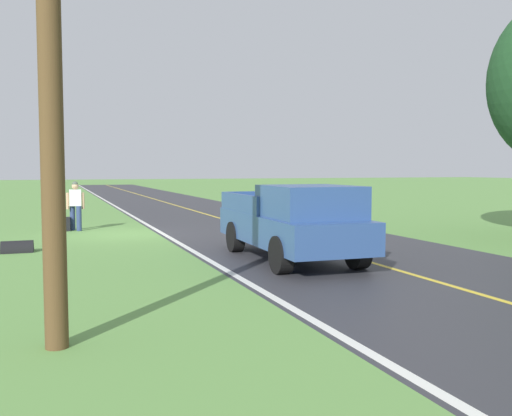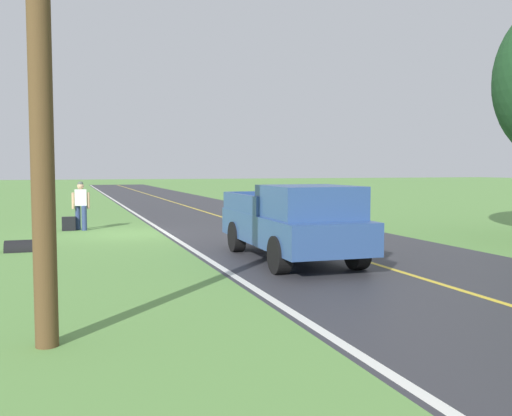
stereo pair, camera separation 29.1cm
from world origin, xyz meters
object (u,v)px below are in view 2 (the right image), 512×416
hitchhiker_walking (81,203)px  utility_pole_roadside (39,31)px  pickup_truck_passing (295,221)px  suitcase_carried (69,224)px

hitchhiker_walking → utility_pole_roadside: utility_pole_roadside is taller
hitchhiker_walking → pickup_truck_passing: (-4.60, 8.70, -0.01)m
hitchhiker_walking → utility_pole_roadside: bearing=86.7°
hitchhiker_walking → suitcase_carried: (0.42, 0.06, -0.73)m
suitcase_carried → pickup_truck_passing: 10.02m
hitchhiker_walking → utility_pole_roadside: (0.78, 13.63, 2.85)m
suitcase_carried → utility_pole_roadside: bearing=1.5°
utility_pole_roadside → hitchhiker_walking: bearing=-93.3°
hitchhiker_walking → suitcase_carried: 0.85m
suitcase_carried → utility_pole_roadside: size_ratio=0.06×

